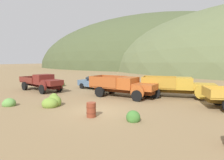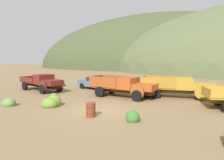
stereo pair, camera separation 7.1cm
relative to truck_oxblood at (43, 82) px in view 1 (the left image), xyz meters
The scene contains 12 objects.
ground_plane 10.79m from the truck_oxblood, 25.96° to the right, with size 300.00×300.00×0.00m, color olive.
hill_far_right 73.31m from the truck_oxblood, 94.14° to the left, with size 119.04×72.55×47.07m, color #424C2D.
truck_oxblood is the anchor object (origin of this frame).
car_chalk_blue 5.90m from the truck_oxblood, 40.77° to the left, with size 5.04×2.97×1.57m.
truck_oxide_orange 9.68m from the truck_oxblood, ahead, with size 6.43×2.97×1.91m.
truck_mustard 14.50m from the truck_oxblood, 10.76° to the left, with size 6.57×2.96×1.91m.
oil_drum_foreground 11.66m from the truck_oxblood, 31.17° to the right, with size 0.61×0.61×0.90m.
bush_front_left 6.97m from the truck_oxblood, 66.03° to the right, with size 0.99×0.90×0.77m.
bush_front_right 4.48m from the truck_oxblood, 106.16° to the left, with size 1.13×0.98×0.99m.
bush_between_trucks 4.52m from the truck_oxblood, 33.69° to the right, with size 0.78×0.59×0.57m.
bush_back_edge 7.72m from the truck_oxblood, 40.33° to the right, with size 1.25×1.52×1.05m.
bush_near_barrel 13.81m from the truck_oxblood, 24.54° to the right, with size 0.82×0.75×0.80m.
Camera 1 is at (6.40, -11.08, 3.45)m, focal length 30.77 mm.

